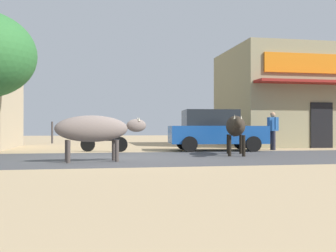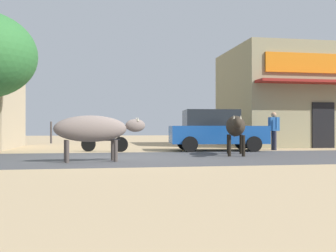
% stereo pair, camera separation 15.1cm
% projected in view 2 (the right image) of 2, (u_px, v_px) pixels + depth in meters
% --- Properties ---
extents(ground, '(80.00, 80.00, 0.00)m').
position_uv_depth(ground, '(114.00, 158.00, 12.13)').
color(ground, tan).
extents(asphalt_road, '(72.00, 5.90, 0.00)m').
position_uv_depth(asphalt_road, '(114.00, 158.00, 12.13)').
color(asphalt_road, '#464648').
rests_on(asphalt_road, ground).
extents(storefront_right_club, '(6.16, 6.46, 4.98)m').
position_uv_depth(storefront_right_club, '(287.00, 98.00, 21.31)').
color(storefront_right_club, gray).
rests_on(storefront_right_club, ground).
extents(parked_hatchback_car, '(3.96, 2.24, 1.64)m').
position_uv_depth(parked_hatchback_car, '(215.00, 130.00, 16.32)').
color(parked_hatchback_car, '#184A97').
rests_on(parked_hatchback_car, ground).
extents(parked_motorcycle, '(1.78, 0.79, 1.04)m').
position_uv_depth(parked_motorcycle, '(105.00, 140.00, 15.64)').
color(parked_motorcycle, black).
rests_on(parked_motorcycle, ground).
extents(cow_near_brown, '(2.56, 0.89, 1.25)m').
position_uv_depth(cow_near_brown, '(94.00, 129.00, 10.96)').
color(cow_near_brown, slate).
rests_on(cow_near_brown, ground).
extents(cow_far_dark, '(1.26, 2.74, 1.33)m').
position_uv_depth(cow_far_dark, '(236.00, 127.00, 13.61)').
color(cow_far_dark, '#2D261D').
rests_on(cow_far_dark, ground).
extents(pedestrian_by_shop, '(0.40, 0.61, 1.58)m').
position_uv_depth(pedestrian_by_shop, '(274.00, 128.00, 16.81)').
color(pedestrian_by_shop, '#262633').
rests_on(pedestrian_by_shop, ground).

